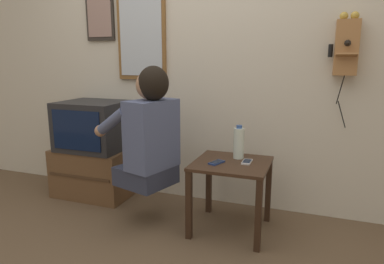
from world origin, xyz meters
The scene contains 11 objects.
wall_back centered at (0.00, 1.19, 1.27)m, with size 6.80×0.05×2.55m.
side_table centered at (0.40, 0.70, 0.41)m, with size 0.53×0.51×0.51m.
person centered at (-0.19, 0.59, 0.72)m, with size 0.61×0.52×0.88m.
tv_stand centered at (-0.93, 0.92, 0.22)m, with size 0.69×0.44×0.44m.
television centered at (-0.92, 0.94, 0.65)m, with size 0.57×0.50×0.43m.
wall_phone_antique centered at (1.10, 1.11, 1.32)m, with size 0.20×0.18×0.81m.
framed_picture centered at (-0.94, 1.15, 1.62)m, with size 0.28×0.03×0.45m.
wall_mirror centered at (-0.53, 1.15, 1.41)m, with size 0.46×0.03×0.71m.
cell_phone_held centered at (0.31, 0.64, 0.52)m, with size 0.10×0.14×0.01m.
cell_phone_spare centered at (0.50, 0.73, 0.52)m, with size 0.06×0.12×0.01m.
water_bottle centered at (0.42, 0.82, 0.63)m, with size 0.08×0.08×0.25m.
Camera 1 is at (0.94, -1.57, 1.23)m, focal length 32.00 mm.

